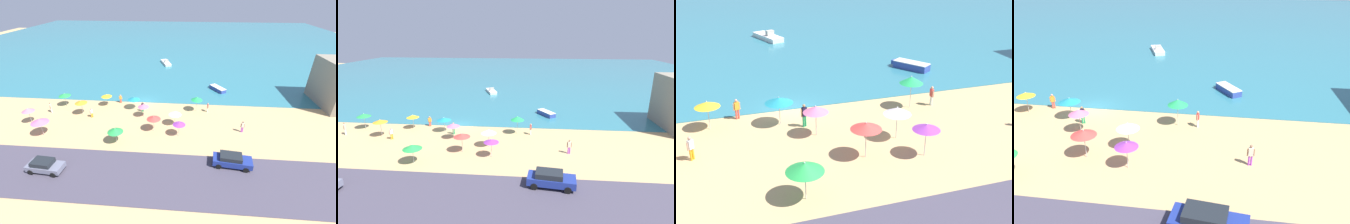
# 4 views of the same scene
# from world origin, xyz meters

# --- Properties ---
(ground_plane) EXTENTS (160.00, 160.00, 0.00)m
(ground_plane) POSITION_xyz_m (0.00, 0.00, 0.00)
(ground_plane) COLOR tan
(sea) EXTENTS (150.00, 110.00, 0.05)m
(sea) POSITION_xyz_m (0.00, 55.00, 0.03)
(sea) COLOR teal
(sea) RESTS_ON ground_plane
(coastal_road) EXTENTS (80.00, 8.00, 0.06)m
(coastal_road) POSITION_xyz_m (0.00, -18.00, 0.03)
(coastal_road) COLOR #454050
(coastal_road) RESTS_ON ground_plane
(beach_umbrella_0) EXTENTS (1.86, 1.86, 2.65)m
(beach_umbrella_0) POSITION_xyz_m (9.23, -2.46, 2.31)
(beach_umbrella_0) COLOR #B2B2B7
(beach_umbrella_0) RESTS_ON ground_plane
(beach_umbrella_1) EXTENTS (2.06, 2.06, 2.26)m
(beach_umbrella_1) POSITION_xyz_m (-1.57, -12.15, 1.94)
(beach_umbrella_1) COLOR #B2B2B7
(beach_umbrella_1) RESTS_ON ground_plane
(beach_umbrella_2) EXTENTS (2.06, 2.06, 2.17)m
(beach_umbrella_2) POSITION_xyz_m (-1.25, -2.46, 1.89)
(beach_umbrella_2) COLOR #B2B2B7
(beach_umbrella_2) RESTS_ON ground_plane
(beach_umbrella_3) EXTENTS (1.79, 1.79, 2.18)m
(beach_umbrella_3) POSITION_xyz_m (-6.18, -1.73, 1.92)
(beach_umbrella_3) COLOR #B2B2B7
(beach_umbrella_3) RESTS_ON ground_plane
(beach_umbrella_5) EXTENTS (1.97, 1.97, 2.43)m
(beach_umbrella_5) POSITION_xyz_m (3.02, -8.89, 2.15)
(beach_umbrella_5) COLOR #B2B2B7
(beach_umbrella_5) RESTS_ON ground_plane
(beach_umbrella_6) EXTENTS (1.99, 1.99, 2.37)m
(beach_umbrella_6) POSITION_xyz_m (-13.32, -2.36, 2.08)
(beach_umbrella_6) COLOR #B2B2B7
(beach_umbrella_6) RESTS_ON ground_plane
(beach_umbrella_7) EXTENTS (1.92, 1.92, 2.51)m
(beach_umbrella_7) POSITION_xyz_m (-9.18, -5.15, 2.25)
(beach_umbrella_7) COLOR #B2B2B7
(beach_umbrella_7) RESTS_ON ground_plane
(beach_umbrella_9) EXTENTS (1.77, 1.77, 2.24)m
(beach_umbrella_9) POSITION_xyz_m (0.83, -5.00, 1.95)
(beach_umbrella_9) COLOR #B2B2B7
(beach_umbrella_9) RESTS_ON ground_plane
(beach_umbrella_10) EXTENTS (1.89, 1.89, 2.35)m
(beach_umbrella_10) POSITION_xyz_m (5.92, -7.10, 2.03)
(beach_umbrella_10) COLOR #B2B2B7
(beach_umbrella_10) RESTS_ON ground_plane
(beach_umbrella_11) EXTENTS (1.75, 1.75, 2.22)m
(beach_umbrella_11) POSITION_xyz_m (6.64, -9.83, 1.97)
(beach_umbrella_11) COLOR #B2B2B7
(beach_umbrella_11) RESTS_ON ground_plane
(bather_0) EXTENTS (0.25, 0.57, 1.61)m
(bather_0) POSITION_xyz_m (11.09, -2.53, 0.90)
(bather_0) COLOR white
(bather_0) RESTS_ON ground_plane
(bather_1) EXTENTS (0.55, 0.32, 1.60)m
(bather_1) POSITION_xyz_m (-4.14, -0.51, 0.89)
(bather_1) COLOR #DA4C3B
(bather_1) RESTS_ON ground_plane
(bather_2) EXTENTS (0.32, 0.55, 1.80)m
(bather_2) POSITION_xyz_m (-14.60, -4.98, 1.02)
(bather_2) COLOR silver
(bather_2) RESTS_ON ground_plane
(bather_3) EXTENTS (0.43, 0.43, 1.62)m
(bather_3) POSITION_xyz_m (-7.35, -5.93, 0.90)
(bather_3) COLOR #F9A01B
(bather_3) RESTS_ON ground_plane
(bather_4) EXTENTS (0.53, 0.35, 1.75)m
(bather_4) POSITION_xyz_m (0.37, -3.38, 0.98)
(bather_4) COLOR #249E5A
(bather_4) RESTS_ON ground_plane
(bather_5) EXTENTS (0.57, 0.24, 1.75)m
(bather_5) POSITION_xyz_m (15.59, -8.19, 0.98)
(bather_5) COLOR purple
(bather_5) RESTS_ON ground_plane
(parked_car_0) EXTENTS (4.55, 2.27, 1.51)m
(parked_car_0) POSITION_xyz_m (12.95, -15.42, 0.86)
(parked_car_0) COLOR navy
(parked_car_0) RESTS_ON coastal_road
(skiff_nearshore) EXTENTS (3.12, 3.94, 0.75)m
(skiff_nearshore) POSITION_xyz_m (13.72, 6.53, 0.43)
(skiff_nearshore) COLOR #354799
(skiff_nearshore) RESTS_ON sea
(skiff_offshore) EXTENTS (3.44, 5.86, 1.25)m
(skiff_offshore) POSITION_xyz_m (1.72, 23.60, 0.39)
(skiff_offshore) COLOR silver
(skiff_offshore) RESTS_ON sea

